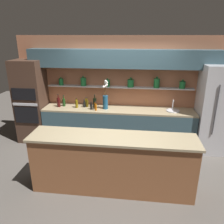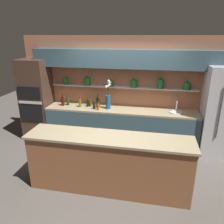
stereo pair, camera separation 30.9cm
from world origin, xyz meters
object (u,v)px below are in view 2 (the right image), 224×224
bottle_wine_4 (68,101)px  bottle_oil_5 (90,102)px  flower_vase (108,99)px  bottle_sauce_8 (98,105)px  oven_tower (37,100)px  refrigerator (222,112)px  bottle_sauce_2 (94,106)px  bottle_oil_3 (90,103)px  bottle_oil_7 (80,103)px  bottle_sauce_1 (98,107)px  bottle_wine_0 (63,101)px  sink_fixture (176,112)px  bottle_wine_6 (98,102)px  bottle_sauce_9 (88,103)px

bottle_wine_4 → bottle_oil_5: bearing=9.9°
flower_vase → bottle_sauce_8: (-0.24, -0.03, -0.15)m
oven_tower → bottle_sauce_8: bearing=-1.7°
refrigerator → bottle_sauce_2: 2.89m
bottle_sauce_2 → bottle_wine_4: (-0.73, 0.17, 0.03)m
bottle_wine_4 → bottle_oil_3: bearing=0.9°
oven_tower → bottle_oil_7: (1.17, -0.02, -0.01)m
oven_tower → bottle_sauce_1: (1.68, -0.17, -0.02)m
bottle_oil_3 → bottle_sauce_2: bearing=-51.5°
refrigerator → bottle_oil_3: refrigerator is taller
bottle_wine_0 → sink_fixture: bearing=0.4°
bottle_wine_0 → bottle_wine_6: bearing=4.5°
sink_fixture → bottle_wine_0: 2.77m
bottle_wine_4 → bottle_oil_7: bearing=-13.8°
oven_tower → bottle_wine_4: size_ratio=7.27×
refrigerator → bottle_sauce_9: refrigerator is taller
oven_tower → bottle_wine_6: size_ratio=6.40×
bottle_sauce_2 → bottle_wine_6: size_ratio=0.56×
bottle_wine_4 → bottle_sauce_8: size_ratio=1.47×
bottle_oil_3 → bottle_oil_7: 0.26m
bottle_wine_0 → bottle_oil_3: 0.70m
oven_tower → bottle_sauce_8: oven_tower is taller
bottle_sauce_2 → bottle_sauce_9: 0.25m
bottle_sauce_9 → sink_fixture: bearing=-0.9°
refrigerator → bottle_sauce_1: refrigerator is taller
bottle_sauce_9 → bottle_sauce_2: bearing=-35.9°
refrigerator → bottle_oil_5: size_ratio=9.36×
bottle_sauce_1 → bottle_wine_4: bottle_wine_4 is taller
flower_vase → bottle_wine_0: 1.18m
oven_tower → bottle_wine_6: (1.61, 0.06, 0.01)m
flower_vase → bottle_sauce_9: bearing=173.1°
bottle_sauce_8 → bottle_oil_7: bearing=176.5°
flower_vase → bottle_sauce_2: flower_vase is taller
flower_vase → bottle_oil_5: bearing=160.8°
bottle_sauce_2 → sink_fixture: bearing=3.4°
bottle_oil_3 → bottle_sauce_8: (0.23, -0.12, -0.01)m
bottle_oil_3 → oven_tower: bearing=-176.9°
refrigerator → sink_fixture: 0.96m
bottle_sauce_2 → bottle_sauce_8: size_ratio=0.93×
sink_fixture → bottle_wine_4: (-2.66, 0.05, 0.08)m
bottle_wine_4 → oven_tower: bearing=-175.4°
sink_fixture → bottle_sauce_9: sink_fixture is taller
bottle_wine_0 → bottle_sauce_2: bearing=-6.6°
bottle_sauce_9 → bottle_wine_6: bearing=4.3°
bottle_wine_6 → bottle_oil_5: bearing=158.4°
bottle_sauce_2 → bottle_oil_5: size_ratio=0.83×
bottle_wine_4 → bottle_wine_6: bottle_wine_6 is taller
bottle_wine_0 → bottle_sauce_2: size_ratio=1.80×
oven_tower → sink_fixture: oven_tower is taller
sink_fixture → bottle_sauce_8: (-1.84, -0.06, 0.06)m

